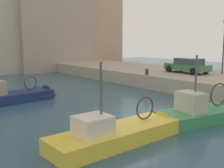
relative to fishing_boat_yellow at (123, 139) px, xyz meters
name	(u,v)px	position (x,y,z in m)	size (l,w,h in m)	color
water_surface	(131,117)	(2.75, 2.57, -0.09)	(80.00, 80.00, 0.00)	#2D5166
fishing_boat_yellow	(123,139)	(0.00, 0.00, 0.00)	(6.79, 2.11, 4.23)	gold
fishing_boat_green	(206,117)	(5.51, -0.36, 0.03)	(5.77, 2.88, 4.37)	#388951
fishing_boat_navy	(14,100)	(-1.01, 10.43, 0.02)	(7.04, 2.60, 4.54)	navy
parked_car_green	(188,65)	(14.06, 7.22, 1.81)	(2.16, 4.34, 1.38)	#387547
mooring_bollard_mid	(147,72)	(10.10, 8.57, 1.38)	(0.28, 0.28, 0.55)	#2D2D33
quay_streetlamp	(224,37)	(15.75, 4.73, 4.36)	(0.36, 0.36, 4.83)	#38383D
waterfront_building_central	(47,23)	(10.61, 29.07, 6.54)	(10.98, 8.52, 13.23)	#A39384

